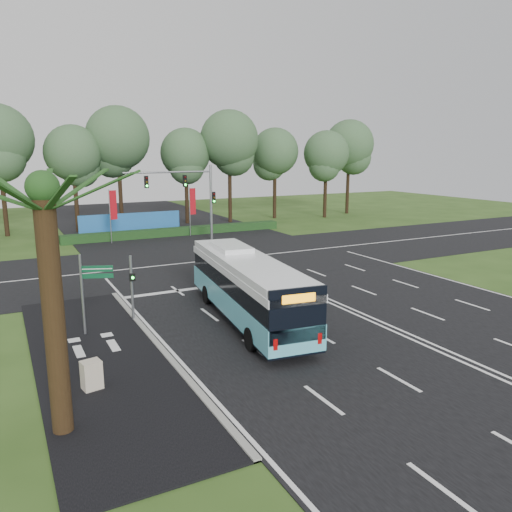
% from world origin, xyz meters
% --- Properties ---
extents(ground, '(120.00, 120.00, 0.00)m').
position_xyz_m(ground, '(0.00, 0.00, 0.00)').
color(ground, '#2D4A18').
rests_on(ground, ground).
extents(road_main, '(20.00, 120.00, 0.04)m').
position_xyz_m(road_main, '(0.00, 0.00, 0.02)').
color(road_main, black).
rests_on(road_main, ground).
extents(road_cross, '(120.00, 14.00, 0.05)m').
position_xyz_m(road_cross, '(0.00, 12.00, 0.03)').
color(road_cross, black).
rests_on(road_cross, ground).
extents(bike_path, '(5.00, 18.00, 0.06)m').
position_xyz_m(bike_path, '(-12.50, -3.00, 0.03)').
color(bike_path, black).
rests_on(bike_path, ground).
extents(kerb_strip, '(0.25, 18.00, 0.12)m').
position_xyz_m(kerb_strip, '(-10.10, -3.00, 0.06)').
color(kerb_strip, gray).
rests_on(kerb_strip, ground).
extents(city_bus, '(3.86, 11.95, 3.37)m').
position_xyz_m(city_bus, '(-5.23, -1.54, 1.70)').
color(city_bus, '#56B7C8').
rests_on(city_bus, ground).
extents(pedestrian_signal, '(0.26, 0.41, 3.26)m').
position_xyz_m(pedestrian_signal, '(-10.20, 0.96, 1.78)').
color(pedestrian_signal, gray).
rests_on(pedestrian_signal, ground).
extents(street_sign, '(1.36, 0.59, 3.72)m').
position_xyz_m(street_sign, '(-12.33, -0.11, 2.36)').
color(street_sign, gray).
rests_on(street_sign, ground).
extents(utility_cabinet, '(0.73, 0.64, 1.07)m').
position_xyz_m(utility_cabinet, '(-13.27, -5.65, 0.53)').
color(utility_cabinet, '#C0B29B').
rests_on(utility_cabinet, ground).
extents(banner_flag_left, '(0.71, 0.22, 4.90)m').
position_xyz_m(banner_flag_left, '(-6.51, 22.98, 3.18)').
color(banner_flag_left, gray).
rests_on(banner_flag_left, ground).
extents(banner_flag_mid, '(0.70, 0.17, 4.80)m').
position_xyz_m(banner_flag_mid, '(1.27, 23.66, 3.12)').
color(banner_flag_mid, gray).
rests_on(banner_flag_mid, ground).
extents(palm_tree, '(3.20, 3.20, 7.65)m').
position_xyz_m(palm_tree, '(-14.50, -8.00, 6.44)').
color(palm_tree, '#382614').
rests_on(palm_tree, ground).
extents(traffic_light_gantry, '(8.41, 0.28, 7.00)m').
position_xyz_m(traffic_light_gantry, '(0.21, 20.50, 4.66)').
color(traffic_light_gantry, gray).
rests_on(traffic_light_gantry, ground).
extents(hedge, '(22.00, 1.20, 0.80)m').
position_xyz_m(hedge, '(0.00, 24.50, 0.40)').
color(hedge, '#123314').
rests_on(hedge, ground).
extents(blue_hoarding, '(10.00, 0.30, 2.20)m').
position_xyz_m(blue_hoarding, '(-4.00, 27.00, 1.10)').
color(blue_hoarding, '#1E5DA4').
rests_on(blue_hoarding, ground).
extents(eucalyptus_row, '(52.41, 8.74, 12.95)m').
position_xyz_m(eucalyptus_row, '(3.47, 31.45, 8.78)').
color(eucalyptus_row, black).
rests_on(eucalyptus_row, ground).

